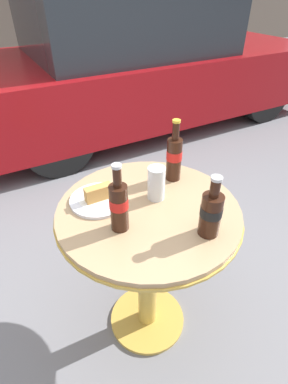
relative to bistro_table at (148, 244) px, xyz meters
The scene contains 8 objects.
ground_plane 0.55m from the bistro_table, ahead, with size 30.00×30.00×0.00m, color slate.
bistro_table is the anchor object (origin of this frame).
cola_bottle_left 0.37m from the bistro_table, 33.02° to the left, with size 0.06×0.06×0.26m.
cola_bottle_right 0.36m from the bistro_table, 63.15° to the right, with size 0.07×0.07×0.22m.
cola_bottle_center 0.32m from the bistro_table, 161.39° to the right, with size 0.06×0.06×0.25m.
drinking_glass 0.26m from the bistro_table, 35.81° to the left, with size 0.07×0.07×0.13m.
lunch_plate_near 0.28m from the bistro_table, 138.94° to the left, with size 0.22×0.22×0.07m.
parked_car 2.67m from the bistro_table, 62.75° to the left, with size 3.97×1.71×1.32m.
Camera 1 is at (-0.44, -0.75, 1.43)m, focal length 28.00 mm.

